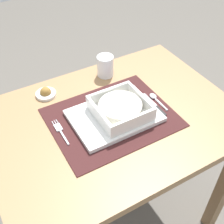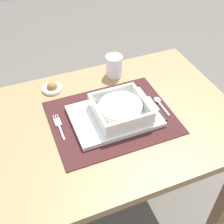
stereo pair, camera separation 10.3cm
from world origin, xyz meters
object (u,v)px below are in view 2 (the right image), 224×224
butter_knife (158,110)px  condiment_saucer (52,88)px  fork (59,125)px  spoon (159,102)px  porridge_bowl (120,109)px  dining_table (114,138)px  drinking_glass (114,67)px

butter_knife → condiment_saucer: bearing=143.6°
fork → butter_knife: bearing=-7.9°
spoon → condiment_saucer: 0.42m
fork → porridge_bowl: bearing=-9.6°
porridge_bowl → condiment_saucer: porridge_bowl is taller
condiment_saucer → dining_table: bearing=-54.8°
drinking_glass → porridge_bowl: bearing=-107.4°
dining_table → porridge_bowl: (0.02, -0.01, 0.15)m
spoon → drinking_glass: size_ratio=1.20×
butter_knife → spoon: bearing=60.5°
fork → butter_knife: (0.35, -0.06, 0.00)m
dining_table → drinking_glass: drinking_glass is taller
spoon → drinking_glass: 0.25m
fork → condiment_saucer: size_ratio=1.64×
porridge_bowl → fork: 0.22m
spoon → butter_knife: spoon is taller
fork → spoon: spoon is taller
porridge_bowl → fork: size_ratio=1.40×
dining_table → butter_knife: butter_knife is taller
fork → butter_knife: size_ratio=0.92×
dining_table → fork: fork is taller
dining_table → fork: 0.23m
dining_table → spoon: (0.19, 0.01, 0.12)m
porridge_bowl → spoon: (0.17, 0.02, -0.03)m
porridge_bowl → fork: porridge_bowl is taller
spoon → drinking_glass: drinking_glass is taller
porridge_bowl → fork: (-0.21, 0.04, -0.04)m
drinking_glass → condiment_saucer: (-0.27, -0.00, -0.03)m
fork → spoon: bearing=-1.6°
condiment_saucer → drinking_glass: bearing=0.8°
condiment_saucer → spoon: bearing=-33.0°
drinking_glass → butter_knife: bearing=-77.0°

